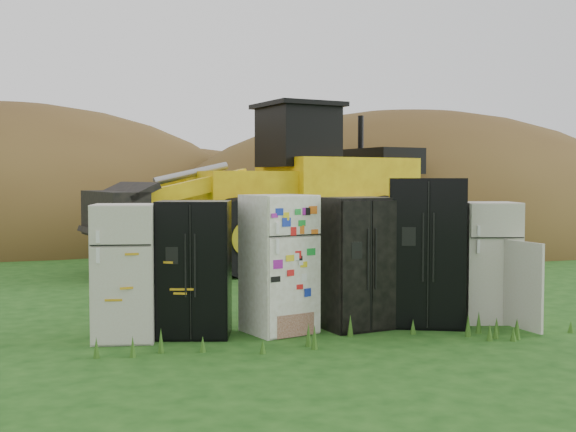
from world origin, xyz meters
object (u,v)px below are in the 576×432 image
at_px(fridge_sticker, 279,264).
at_px(wheel_loader, 261,185).
at_px(fridge_dark_mid, 355,263).
at_px(fridge_black_right, 426,252).
at_px(fridge_leftmost, 125,272).
at_px(fridge_open_door, 488,262).
at_px(fridge_black_side, 194,269).

relative_size(fridge_sticker, wheel_loader, 0.23).
bearing_deg(fridge_dark_mid, fridge_black_right, -14.07).
relative_size(fridge_leftmost, fridge_dark_mid, 0.96).
bearing_deg(fridge_open_door, fridge_dark_mid, -169.00).
height_order(fridge_leftmost, fridge_black_side, fridge_black_side).
relative_size(fridge_leftmost, fridge_sticker, 0.94).
xyz_separation_m(fridge_leftmost, wheel_loader, (2.99, 6.59, 0.99)).
bearing_deg(wheel_loader, fridge_black_right, -96.72).
bearing_deg(wheel_loader, fridge_dark_mid, -105.25).
height_order(fridge_sticker, wheel_loader, wheel_loader).
bearing_deg(fridge_leftmost, fridge_dark_mid, 7.74).
height_order(fridge_leftmost, wheel_loader, wheel_loader).
height_order(fridge_dark_mid, fridge_black_right, fridge_black_right).
xyz_separation_m(fridge_black_side, wheel_loader, (2.14, 6.55, 0.98)).
distance_m(fridge_sticker, wheel_loader, 6.74).
bearing_deg(fridge_dark_mid, wheel_loader, 76.43).
relative_size(fridge_black_right, fridge_open_door, 1.20).
relative_size(fridge_black_side, fridge_sticker, 0.96).
distance_m(fridge_leftmost, fridge_black_right, 3.94).
height_order(fridge_sticker, fridge_dark_mid, fridge_sticker).
bearing_deg(fridge_black_right, fridge_open_door, 22.17).
distance_m(fridge_sticker, fridge_black_right, 2.02).
bearing_deg(fridge_dark_mid, fridge_open_door, -12.78).
distance_m(fridge_black_right, wheel_loader, 6.69).
relative_size(fridge_leftmost, fridge_black_right, 0.84).
relative_size(fridge_sticker, fridge_black_right, 0.89).
bearing_deg(wheel_loader, fridge_black_side, -123.03).
distance_m(fridge_black_side, wheel_loader, 6.96).
relative_size(fridge_dark_mid, fridge_open_door, 1.05).
bearing_deg(fridge_black_right, fridge_black_side, -160.00).
relative_size(fridge_open_door, wheel_loader, 0.22).
xyz_separation_m(fridge_black_right, fridge_open_door, (0.94, 0.03, -0.16)).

